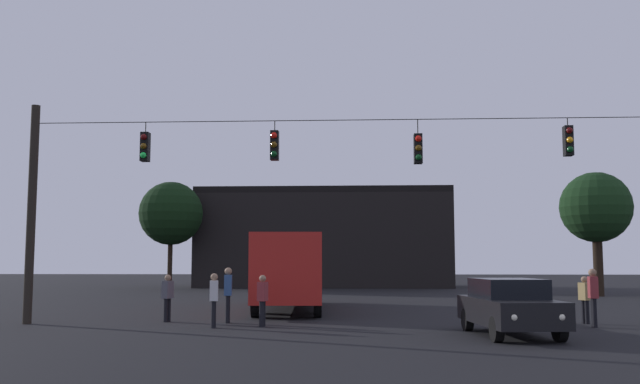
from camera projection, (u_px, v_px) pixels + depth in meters
The scene contains 13 objects.
ground_plane at pixel (351, 308), 29.68m from camera, with size 168.00×168.00×0.00m, color black.
overhead_signal_span at pixel (349, 193), 21.96m from camera, with size 20.87×0.44×7.11m.
city_bus at pixel (291, 265), 28.96m from camera, with size 3.15×11.13×3.00m.
car_near_right at pixel (509, 306), 18.56m from camera, with size 2.19×4.46×1.52m.
pedestrian_crossing_left at pixel (214, 297), 20.81m from camera, with size 0.29×0.39×1.63m.
pedestrian_crossing_center at pixel (228, 291), 22.52m from camera, with size 0.28×0.39×1.79m.
pedestrian_crossing_right at pixel (593, 294), 21.00m from camera, with size 0.27×0.38×1.77m.
pedestrian_near_bus at pixel (263, 298), 21.25m from camera, with size 0.31×0.40×1.57m.
pedestrian_trailing at pixel (168, 295), 22.92m from camera, with size 0.35×0.42×1.55m.
pedestrian_far_side at pixel (585, 297), 22.21m from camera, with size 0.35×0.42×1.51m.
corner_building at pixel (325, 239), 56.40m from camera, with size 19.87×8.46×7.77m.
tree_left_silhouette at pixel (171, 214), 51.53m from camera, with size 4.72×4.72×7.96m.
tree_behind_building at pixel (596, 208), 40.52m from camera, with size 4.13×4.13×7.24m.
Camera 1 is at (0.20, -5.57, 1.96)m, focal length 38.85 mm.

